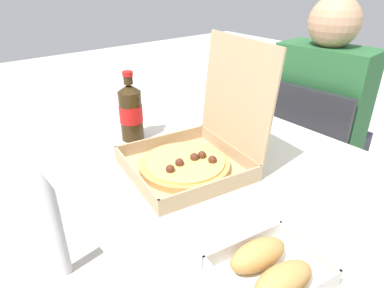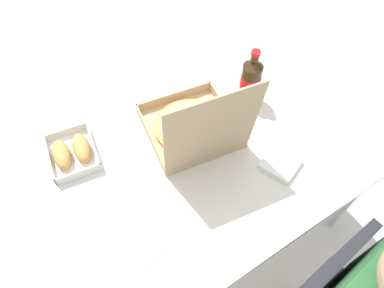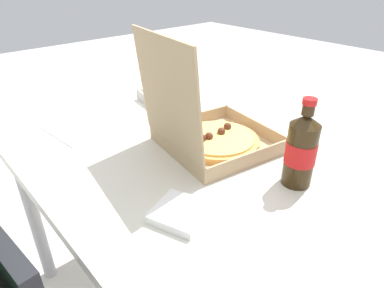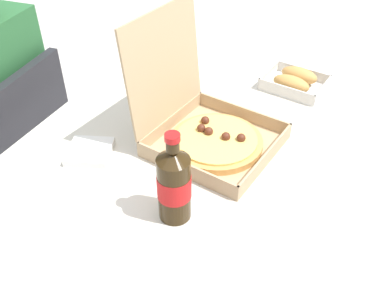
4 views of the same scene
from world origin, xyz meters
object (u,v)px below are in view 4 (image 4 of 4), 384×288
(chair, at_px, (15,156))
(pizza_box_open, at_px, (207,128))
(cola_bottle, at_px, (174,184))
(paper_menu, at_px, (186,65))
(napkin_pile, at_px, (90,152))
(bread_side_box, at_px, (295,81))

(chair, height_order, pizza_box_open, pizza_box_open)
(chair, distance_m, cola_bottle, 0.85)
(cola_bottle, relative_size, paper_menu, 1.07)
(pizza_box_open, height_order, napkin_pile, pizza_box_open)
(pizza_box_open, relative_size, bread_side_box, 1.77)
(chair, bearing_deg, paper_menu, -47.18)
(paper_menu, relative_size, napkin_pile, 1.91)
(bread_side_box, bearing_deg, chair, 117.34)
(pizza_box_open, distance_m, cola_bottle, 0.28)
(pizza_box_open, relative_size, cola_bottle, 1.66)
(bread_side_box, height_order, napkin_pile, bread_side_box)
(cola_bottle, relative_size, napkin_pile, 2.04)
(pizza_box_open, bearing_deg, paper_menu, 32.45)
(paper_menu, bearing_deg, bread_side_box, -95.00)
(cola_bottle, bearing_deg, napkin_pile, 72.22)
(cola_bottle, bearing_deg, chair, 73.99)
(bread_side_box, xyz_separation_m, paper_menu, (-0.01, 0.38, -0.02))
(bread_side_box, bearing_deg, cola_bottle, 170.91)
(chair, xyz_separation_m, bread_side_box, (0.44, -0.85, 0.28))
(chair, distance_m, paper_menu, 0.69)
(pizza_box_open, distance_m, napkin_pile, 0.31)
(bread_side_box, xyz_separation_m, cola_bottle, (-0.66, 0.10, 0.07))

